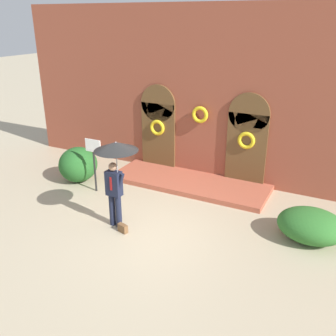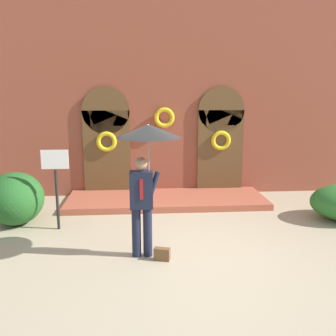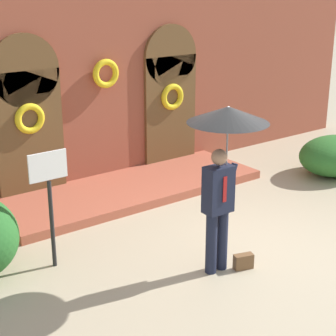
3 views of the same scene
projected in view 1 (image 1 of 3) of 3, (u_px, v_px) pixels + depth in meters
The scene contains 7 objects.
ground_plane at pixel (142, 228), 9.89m from camera, with size 80.00×80.00×0.00m, color tan.
building_facade at pixel (204, 98), 12.30m from camera, with size 14.00×2.30×5.60m.
person_with_umbrella at pixel (116, 159), 9.24m from camera, with size 1.10×1.10×2.36m.
handbag at pixel (123, 228), 9.66m from camera, with size 0.28×0.12×0.22m, color brown.
sign_post at pixel (94, 157), 11.55m from camera, with size 0.56×0.06×1.72m.
shrub_left at pixel (78, 164), 12.51m from camera, with size 1.24×1.32×1.17m, color #235B23.
shrub_right at pixel (311, 226), 9.20m from camera, with size 1.64×1.32×0.82m, color #2D6B28.
Camera 1 is at (4.52, -7.31, 5.19)m, focal length 40.00 mm.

